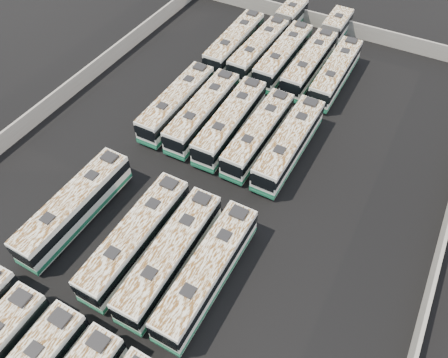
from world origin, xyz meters
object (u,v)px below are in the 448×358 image
bus_midback_far_right (289,144)px  bus_back_far_right (336,73)px  bus_midback_center (230,122)px  bus_back_far_left (235,43)px  bus_midfront_far_right (208,272)px  bus_midback_far_left (177,103)px  bus_back_right (319,50)px  bus_back_center (283,56)px  bus_midfront_center (136,238)px  bus_midfront_far_left (75,207)px  bus_midback_right (259,134)px  bus_back_left (270,37)px  bus_midfront_right (171,255)px  bus_midback_left (203,112)px

bus_midback_far_right → bus_back_far_right: 14.70m
bus_midback_center → bus_back_far_left: 16.17m
bus_midfront_far_right → bus_midback_far_right: bearing=90.0°
bus_midback_far_left → bus_back_far_right: (14.26, 14.60, -0.01)m
bus_midfront_far_right → bus_back_right: bearing=95.6°
bus_midback_center → bus_back_center: 14.79m
bus_midfront_center → bus_midfront_far_right: bus_midfront_center is taller
bus_midback_center → bus_back_right: bearing=77.5°
bus_midback_far_right → bus_back_far_right: size_ratio=1.03×
bus_midfront_far_left → bus_midfront_center: (7.07, -0.07, 0.01)m
bus_midfront_center → bus_back_far_left: bearing=102.3°
bus_midfront_far_left → bus_back_far_left: size_ratio=1.01×
bus_midback_far_left → bus_midback_far_right: 14.19m
bus_midback_right → bus_back_right: bus_back_right is taller
bus_back_center → bus_midback_far_right: bearing=-64.1°
bus_back_left → bus_midback_right: bearing=-67.8°
bus_midback_right → bus_midback_far_left: bearing=179.3°
bus_midback_far_left → bus_back_right: size_ratio=0.64×
bus_midfront_right → bus_midback_far_left: (-10.68, 17.60, -0.04)m
bus_back_left → bus_midback_left: bearing=-89.1°
bus_back_far_left → bus_back_far_right: bearing=-0.9°
bus_midback_center → bus_back_far_right: 16.26m
bus_midback_left → bus_back_far_right: bus_midback_left is taller
bus_midfront_center → bus_midback_center: bearing=89.7°
bus_midback_left → bus_midback_far_right: bus_midback_far_right is taller
bus_midback_center → bus_back_center: bearing=88.8°
bus_midfront_center → bus_back_right: size_ratio=0.66×
bus_midfront_center → bus_midback_right: bus_midfront_center is taller
bus_midfront_right → bus_midback_center: (-3.61, 17.62, 0.00)m
bus_midback_far_left → bus_back_far_left: bus_back_far_left is taller
bus_midback_left → bus_back_far_left: bus_back_far_left is taller
bus_midfront_right → bus_midback_center: bus_midback_center is taller
bus_midfront_far_left → bus_back_far_left: bus_midfront_far_left is taller
bus_midfront_far_left → bus_midfront_far_right: (14.29, 0.03, 0.01)m
bus_midback_far_left → bus_midback_far_right: (14.19, -0.10, 0.05)m
bus_midback_far_right → bus_back_far_left: 20.42m
bus_back_far_left → bus_back_far_right: (14.30, 0.06, -0.04)m
bus_midback_center → bus_back_left: size_ratio=0.66×
bus_midfront_far_left → bus_back_center: bus_midfront_far_left is taller
bus_midfront_right → bus_back_far_left: bus_midfront_right is taller
bus_midback_far_right → bus_midback_far_left: bearing=179.7°
bus_back_right → bus_back_far_right: (3.61, -3.67, -0.02)m
bus_midfront_center → bus_midback_left: bus_midfront_center is taller
bus_midfront_right → bus_midback_left: (-7.16, 17.63, -0.02)m
bus_midfront_far_left → bus_back_far_right: (14.32, 32.08, -0.05)m
bus_midfront_center → bus_midback_right: size_ratio=1.03×
bus_midfront_center → bus_midback_right: (3.64, 17.35, -0.07)m
bus_midfront_right → bus_back_right: bearing=89.0°
bus_midfront_center → bus_back_center: bearing=89.9°
bus_midfront_right → bus_back_center: bearing=95.4°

